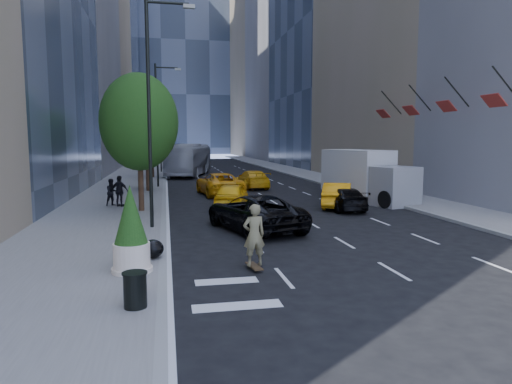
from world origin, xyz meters
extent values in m
plane|color=black|center=(0.00, 0.00, 0.00)|extent=(160.00, 160.00, 0.00)
cube|color=slate|center=(-9.00, 30.00, 0.07)|extent=(6.00, 120.00, 0.15)
cube|color=slate|center=(10.00, 30.00, 0.07)|extent=(4.00, 120.00, 0.15)
cube|color=#2A3342|center=(-22.00, 92.00, 30.00)|extent=(20.00, 28.00, 60.00)
cube|color=#7F7758|center=(22.00, 98.00, 25.00)|extent=(20.00, 24.00, 50.00)
cylinder|color=black|center=(-6.50, 4.00, 5.15)|extent=(0.16, 0.16, 10.00)
cylinder|color=black|center=(-5.60, 4.00, 9.85)|extent=(1.80, 0.12, 0.12)
cube|color=#99998C|center=(-4.70, 4.00, 9.75)|extent=(0.50, 0.22, 0.15)
cylinder|color=black|center=(-6.50, 22.00, 5.15)|extent=(0.16, 0.16, 10.00)
cylinder|color=black|center=(-5.60, 22.00, 9.85)|extent=(1.80, 0.12, 0.12)
cube|color=#99998C|center=(-4.70, 22.00, 9.75)|extent=(0.50, 0.22, 0.15)
cylinder|color=#302312|center=(-7.20, 9.00, 1.72)|extent=(0.30, 0.30, 3.15)
ellipsoid|color=#13380F|center=(-7.20, 9.00, 4.98)|extent=(4.20, 4.20, 5.25)
cylinder|color=#302312|center=(-7.20, 19.00, 1.84)|extent=(0.30, 0.30, 3.38)
ellipsoid|color=#13380F|center=(-7.20, 19.00, 5.32)|extent=(4.50, 4.50, 5.62)
cylinder|color=#302312|center=(-7.20, 32.00, 1.61)|extent=(0.30, 0.30, 2.93)
ellipsoid|color=#13380F|center=(-7.20, 32.00, 4.63)|extent=(3.90, 3.90, 4.88)
cylinder|color=black|center=(-6.40, 40.00, 2.75)|extent=(0.14, 0.14, 5.20)
imported|color=black|center=(-6.40, 40.00, 4.35)|extent=(2.48, 0.53, 1.00)
cylinder|color=black|center=(11.15, 4.00, 6.85)|extent=(1.75, 0.08, 1.75)
cube|color=maroon|center=(10.50, 4.00, 6.00)|extent=(0.64, 1.30, 0.64)
cylinder|color=black|center=(11.15, 8.00, 6.85)|extent=(1.75, 0.08, 1.75)
cube|color=maroon|center=(10.50, 8.00, 6.00)|extent=(0.64, 1.30, 0.64)
cylinder|color=black|center=(11.15, 12.00, 6.85)|extent=(1.75, 0.08, 1.75)
cube|color=maroon|center=(10.50, 12.00, 6.00)|extent=(0.64, 1.30, 0.64)
cylinder|color=black|center=(11.15, 16.00, 6.85)|extent=(1.75, 0.08, 1.75)
cube|color=maroon|center=(10.50, 16.00, 6.00)|extent=(0.64, 1.30, 0.64)
imported|color=olive|center=(-3.20, -3.00, 0.97)|extent=(0.77, 0.56, 1.94)
imported|color=black|center=(-2.00, 3.14, 0.80)|extent=(4.24, 6.31, 1.61)
imported|color=black|center=(4.20, 8.00, 0.65)|extent=(2.15, 4.57, 1.29)
imported|color=yellow|center=(-2.00, 10.23, 0.73)|extent=(2.83, 4.62, 1.47)
imported|color=orange|center=(4.20, 9.00, 0.75)|extent=(3.26, 4.78, 1.49)
imported|color=orange|center=(-2.00, 16.62, 0.81)|extent=(3.32, 6.08, 1.62)
imported|color=#EBA70C|center=(1.20, 20.50, 0.75)|extent=(2.36, 5.27, 1.50)
imported|color=#BBBCC2|center=(-3.20, 35.47, 1.79)|extent=(5.91, 13.16, 3.57)
cube|color=silver|center=(6.85, 12.21, 1.93)|extent=(3.74, 5.32, 2.82)
cube|color=gray|center=(7.84, 8.79, 1.20)|extent=(2.89, 2.67, 2.40)
cylinder|color=black|center=(6.90, 8.08, 0.52)|extent=(0.64, 1.11, 1.05)
cylinder|color=black|center=(9.01, 8.69, 0.52)|extent=(0.64, 1.11, 1.05)
cylinder|color=black|center=(5.34, 13.51, 0.52)|extent=(0.64, 1.11, 1.05)
cylinder|color=black|center=(7.44, 14.12, 0.52)|extent=(0.64, 1.11, 1.05)
imported|color=black|center=(-8.99, 11.20, 0.95)|extent=(0.97, 0.91, 1.60)
imported|color=black|center=(-8.50, 10.82, 1.05)|extent=(1.15, 0.86, 1.81)
cylinder|color=black|center=(-6.60, -6.00, 0.55)|extent=(0.54, 0.54, 0.80)
cylinder|color=beige|center=(-6.89, -2.98, 0.58)|extent=(1.08, 1.08, 0.86)
cone|color=#13380F|center=(-6.89, -2.98, 1.87)|extent=(0.97, 0.97, 1.72)
ellipsoid|color=black|center=(-6.32, -1.50, 0.46)|extent=(0.72, 0.79, 0.61)
ellipsoid|color=black|center=(-6.88, -1.95, 0.42)|extent=(0.63, 0.69, 0.53)
camera|label=1|loc=(-5.83, -16.61, 4.04)|focal=32.00mm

